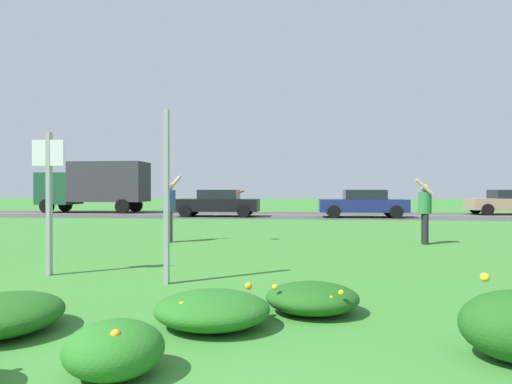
{
  "coord_description": "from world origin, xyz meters",
  "views": [
    {
      "loc": [
        1.25,
        -1.1,
        1.46
      ],
      "look_at": [
        0.22,
        9.15,
        1.41
      ],
      "focal_mm": 31.73,
      "sensor_mm": 36.0,
      "label": 1
    }
  ],
  "objects": [
    {
      "name": "frisbee_red",
      "position": [
        -0.46,
        11.48,
        1.39
      ],
      "size": [
        0.26,
        0.26,
        0.1
      ],
      "color": "red"
    },
    {
      "name": "highway_center_stripe",
      "position": [
        0.0,
        24.75,
        0.01
      ],
      "size": [
        120.0,
        0.16,
        0.0
      ],
      "primitive_type": "cube",
      "color": "yellow",
      "rests_on": "ground"
    },
    {
      "name": "car_navy_center_left",
      "position": [
        4.48,
        23.07,
        0.74
      ],
      "size": [
        4.5,
        2.0,
        1.45
      ],
      "color": "navy",
      "rests_on": "ground"
    },
    {
      "name": "ground_plane",
      "position": [
        0.0,
        12.37,
        0.0
      ],
      "size": [
        120.0,
        120.0,
        0.0
      ],
      "primitive_type": "plane",
      "color": "#387A2D"
    },
    {
      "name": "person_thrower_blue_shirt",
      "position": [
        -2.39,
        11.13,
        1.0
      ],
      "size": [
        0.46,
        0.49,
        1.86
      ],
      "color": "#2D4C9E",
      "rests_on": "ground"
    },
    {
      "name": "sign_post_by_roadside",
      "position": [
        -0.83,
        5.72,
        1.35
      ],
      "size": [
        0.07,
        0.1,
        2.7
      ],
      "color": "#93969B",
      "rests_on": "ground"
    },
    {
      "name": "box_truck_dark_green",
      "position": [
        -11.73,
        26.43,
        1.8
      ],
      "size": [
        6.7,
        2.46,
        3.2
      ],
      "color": "#194C2D",
      "rests_on": "ground"
    },
    {
      "name": "sign_post_near_path",
      "position": [
        -3.03,
        6.19,
        1.48
      ],
      "size": [
        0.56,
        0.1,
        2.43
      ],
      "color": "#93969B",
      "rests_on": "ground"
    },
    {
      "name": "daylily_clump_front_center",
      "position": [
        0.31,
        3.6,
        0.19
      ],
      "size": [
        1.24,
        1.09,
        0.42
      ],
      "color": "#23661E",
      "rests_on": "ground"
    },
    {
      "name": "daylily_clump_front_right",
      "position": [
        1.38,
        4.27,
        0.18
      ],
      "size": [
        1.1,
        0.98,
        0.39
      ],
      "color": "#1E5619",
      "rests_on": "ground"
    },
    {
      "name": "daylily_clump_near_camera",
      "position": [
        -0.2,
        2.29,
        0.22
      ],
      "size": [
        0.78,
        0.77,
        0.43
      ],
      "color": "#23661E",
      "rests_on": "ground"
    },
    {
      "name": "person_catcher_green_shirt",
      "position": [
        4.54,
        11.35,
        0.96
      ],
      "size": [
        0.48,
        0.5,
        1.76
      ],
      "color": "#287038",
      "rests_on": "ground"
    },
    {
      "name": "daylily_clump_mid_left",
      "position": [
        -1.78,
        3.21,
        0.19
      ],
      "size": [
        1.16,
        1.27,
        0.39
      ],
      "color": "#1E5619",
      "rests_on": "ground"
    },
    {
      "name": "car_tan_leftmost",
      "position": [
        13.29,
        26.43,
        0.74
      ],
      "size": [
        4.5,
        2.0,
        1.45
      ],
      "color": "#937F60",
      "rests_on": "ground"
    },
    {
      "name": "car_black_center_right",
      "position": [
        -3.26,
        23.07,
        0.74
      ],
      "size": [
        4.5,
        2.0,
        1.45
      ],
      "color": "black",
      "rests_on": "ground"
    },
    {
      "name": "highway_strip",
      "position": [
        0.0,
        24.75,
        0.0
      ],
      "size": [
        120.0,
        7.48,
        0.01
      ],
      "primitive_type": "cube",
      "color": "#424244",
      "rests_on": "ground"
    }
  ]
}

